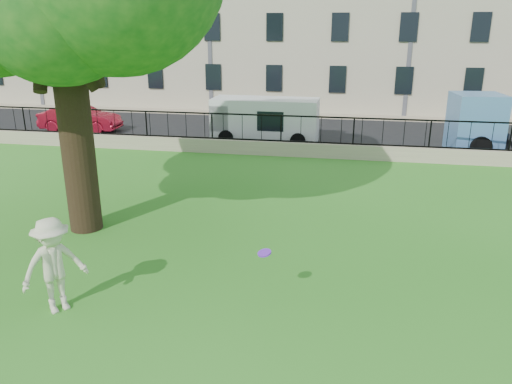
% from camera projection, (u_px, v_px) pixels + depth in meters
% --- Properties ---
extents(ground, '(120.00, 120.00, 0.00)m').
position_uv_depth(ground, '(198.00, 298.00, 10.10)').
color(ground, '#28741B').
rests_on(ground, ground).
extents(retaining_wall, '(50.00, 0.40, 0.60)m').
position_uv_depth(retaining_wall, '(281.00, 148.00, 21.20)').
color(retaining_wall, gray).
rests_on(retaining_wall, ground).
extents(iron_railing, '(50.00, 0.05, 1.13)m').
position_uv_depth(iron_railing, '(281.00, 129.00, 20.93)').
color(iron_railing, black).
rests_on(iron_railing, retaining_wall).
extents(street, '(60.00, 9.00, 0.01)m').
position_uv_depth(street, '(293.00, 133.00, 25.67)').
color(street, black).
rests_on(street, ground).
extents(sidewalk, '(60.00, 1.40, 0.12)m').
position_uv_depth(sidewalk, '(303.00, 115.00, 30.50)').
color(sidewalk, gray).
rests_on(sidewalk, ground).
extents(building_row, '(56.40, 10.40, 13.80)m').
position_uv_depth(building_row, '(315.00, 0.00, 33.62)').
color(building_row, '#B7A891').
rests_on(building_row, ground).
extents(man, '(1.33, 1.39, 1.90)m').
position_uv_depth(man, '(54.00, 266.00, 9.39)').
color(man, beige).
rests_on(man, ground).
extents(frisbee, '(0.33, 0.33, 0.12)m').
position_uv_depth(frisbee, '(264.00, 253.00, 9.56)').
color(frisbee, '#6F24CE').
extents(red_sedan, '(4.18, 1.63, 1.36)m').
position_uv_depth(red_sedan, '(80.00, 118.00, 25.95)').
color(red_sedan, '#AF152C').
rests_on(red_sedan, street).
extents(white_van, '(4.93, 1.96, 2.06)m').
position_uv_depth(white_van, '(265.00, 121.00, 23.39)').
color(white_van, silver).
rests_on(white_van, street).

